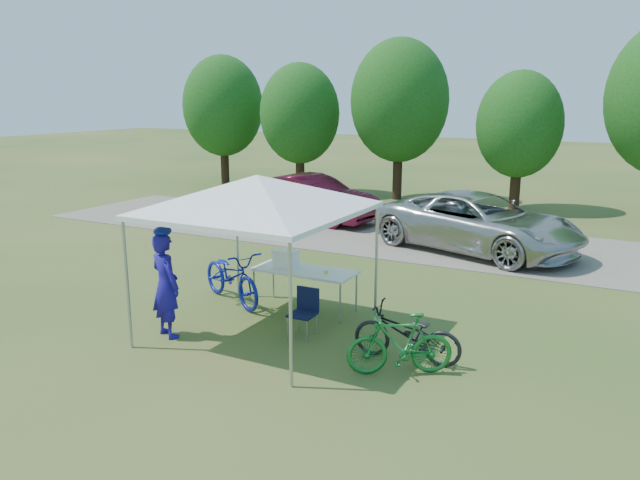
% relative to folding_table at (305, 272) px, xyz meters
% --- Properties ---
extents(ground, '(100.00, 100.00, 0.00)m').
position_rel_folding_table_xyz_m(ground, '(-0.10, -1.39, -0.75)').
color(ground, '#2D5119').
rests_on(ground, ground).
extents(gravel_strip, '(24.00, 5.00, 0.02)m').
position_rel_folding_table_xyz_m(gravel_strip, '(-0.10, 6.61, -0.74)').
color(gravel_strip, gray).
rests_on(gravel_strip, ground).
extents(canopy, '(4.53, 4.53, 3.00)m').
position_rel_folding_table_xyz_m(canopy, '(-0.10, -1.39, 1.90)').
color(canopy, '#A5A5AA').
rests_on(canopy, ground).
extents(treeline, '(24.89, 4.28, 6.30)m').
position_rel_folding_table_xyz_m(treeline, '(-0.40, 12.66, 2.78)').
color(treeline, '#382314').
rests_on(treeline, ground).
extents(folding_table, '(1.94, 0.81, 0.80)m').
position_rel_folding_table_xyz_m(folding_table, '(0.00, 0.00, 0.00)').
color(folding_table, white).
rests_on(folding_table, ground).
extents(folding_chair, '(0.43, 0.44, 0.81)m').
position_rel_folding_table_xyz_m(folding_chair, '(0.61, -1.08, -0.28)').
color(folding_chair, black).
rests_on(folding_chair, ground).
extents(cooler, '(0.45, 0.31, 0.33)m').
position_rel_folding_table_xyz_m(cooler, '(-0.41, 0.00, 0.21)').
color(cooler, white).
rests_on(cooler, folding_table).
extents(ice_cream_cup, '(0.07, 0.07, 0.05)m').
position_rel_folding_table_xyz_m(ice_cream_cup, '(0.48, -0.05, 0.07)').
color(ice_cream_cup, yellow).
rests_on(ice_cream_cup, folding_table).
extents(cyclist, '(0.76, 0.62, 1.79)m').
position_rel_folding_table_xyz_m(cyclist, '(-1.42, -2.22, 0.14)').
color(cyclist, '#1A118E').
rests_on(cyclist, ground).
extents(bike_blue, '(2.14, 1.53, 1.07)m').
position_rel_folding_table_xyz_m(bike_blue, '(-1.49, -0.26, -0.22)').
color(bike_blue, '#111B97').
rests_on(bike_blue, ground).
extents(bike_green, '(1.55, 1.18, 0.93)m').
position_rel_folding_table_xyz_m(bike_green, '(2.58, -1.78, -0.29)').
color(bike_green, '#19732C').
rests_on(bike_green, ground).
extents(bike_dark, '(1.73, 0.72, 0.89)m').
position_rel_folding_table_xyz_m(bike_dark, '(2.51, -1.31, -0.31)').
color(bike_dark, black).
rests_on(bike_dark, ground).
extents(minivan, '(5.90, 4.02, 1.50)m').
position_rel_folding_table_xyz_m(minivan, '(1.75, 6.05, 0.02)').
color(minivan, '#B5B4B0').
rests_on(minivan, gravel_strip).
extents(sedan, '(4.59, 2.11, 1.46)m').
position_rel_folding_table_xyz_m(sedan, '(-3.96, 7.55, -0.00)').
color(sedan, '#490C1E').
rests_on(sedan, gravel_strip).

